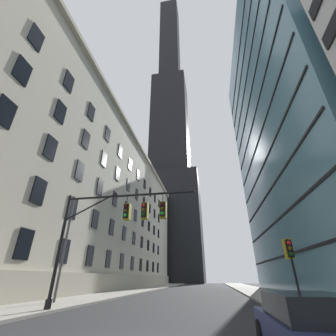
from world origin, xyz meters
TOP-DOWN VIEW (x-y plane):
  - station_building at (-17.72, 30.03)m, footprint 14.11×72.06m
  - dark_skyscraper at (-12.16, 80.32)m, footprint 24.03×24.03m
  - glass_office_midrise at (18.88, 23.54)m, footprint 15.87×35.92m
  - traffic_signal_mast at (-2.70, 6.05)m, footprint 8.75×0.63m
  - traffic_light_near_right at (6.97, 6.71)m, footprint 0.40×0.63m
  - street_lamppost at (-8.36, 9.59)m, footprint 2.08×0.32m
  - parked_car at (4.87, -0.66)m, footprint 1.89×4.66m

SIDE VIEW (x-z plane):
  - parked_car at x=4.87m, z-range 0.00..1.42m
  - traffic_light_near_right at x=6.97m, z-range 1.20..4.73m
  - street_lamppost at x=-8.36m, z-range 0.86..8.80m
  - traffic_signal_mast at x=-2.70m, z-range 1.67..8.38m
  - station_building at x=-17.72m, z-range -0.02..28.14m
  - glass_office_midrise at x=18.88m, z-range 0.00..46.88m
  - dark_skyscraper at x=-12.16m, z-range -42.35..155.41m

